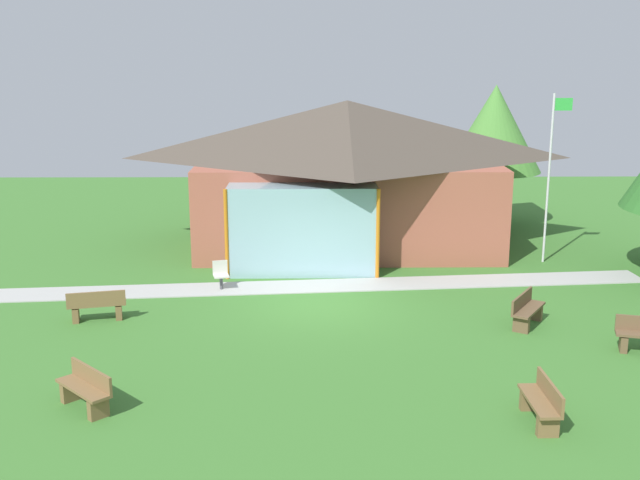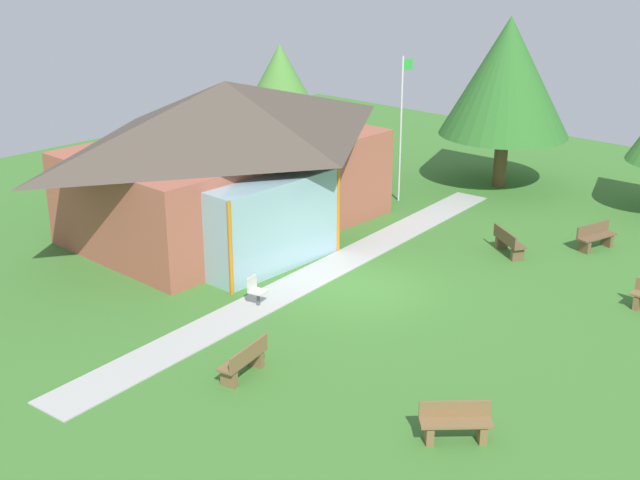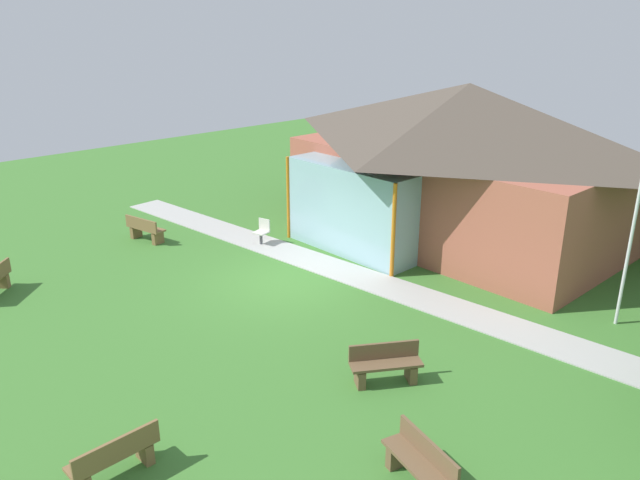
% 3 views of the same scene
% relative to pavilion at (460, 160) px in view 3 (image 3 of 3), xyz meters
% --- Properties ---
extents(ground_plane, '(44.00, 44.00, 0.00)m').
position_rel_pavilion_xyz_m(ground_plane, '(-0.94, -6.89, -2.69)').
color(ground_plane, '#3D752D').
extents(pavilion, '(11.36, 8.18, 5.19)m').
position_rel_pavilion_xyz_m(pavilion, '(0.00, 0.00, 0.00)').
color(pavilion, '#A35642').
rests_on(pavilion, ground_plane).
extents(footpath, '(20.07, 3.14, 0.03)m').
position_rel_pavilion_xyz_m(footpath, '(-0.94, -5.10, -2.68)').
color(footpath, '#ADADA8').
rests_on(footpath, ground_plane).
extents(flagpole, '(0.64, 0.08, 5.58)m').
position_rel_pavilion_xyz_m(flagpole, '(6.60, -2.38, 0.39)').
color(flagpole, silver).
rests_on(flagpole, ground_plane).
extents(bench_mid_right, '(1.18, 1.50, 0.84)m').
position_rel_pavilion_xyz_m(bench_mid_right, '(4.36, -8.54, -2.29)').
color(bench_mid_right, brown).
rests_on(bench_mid_right, ground_plane).
extents(bench_front_right, '(0.48, 1.51, 0.84)m').
position_rel_pavilion_xyz_m(bench_front_right, '(3.23, -13.94, -2.29)').
color(bench_front_right, brown).
rests_on(bench_front_right, ground_plane).
extents(bench_mid_left, '(1.56, 0.76, 0.84)m').
position_rel_pavilion_xyz_m(bench_mid_left, '(-6.86, -8.07, -2.29)').
color(bench_mid_left, brown).
rests_on(bench_mid_left, ground_plane).
extents(bench_lawn_far_right, '(1.56, 0.81, 0.84)m').
position_rel_pavilion_xyz_m(bench_lawn_far_right, '(6.76, -10.40, -2.29)').
color(bench_lawn_far_right, brown).
rests_on(bench_lawn_far_right, ground_plane).
extents(patio_chair_west, '(0.53, 0.53, 0.86)m').
position_rel_pavilion_xyz_m(patio_chair_west, '(-3.90, -5.36, -2.27)').
color(patio_chair_west, beige).
rests_on(patio_chair_west, ground_plane).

